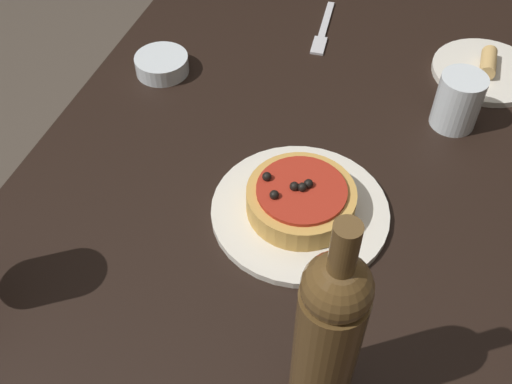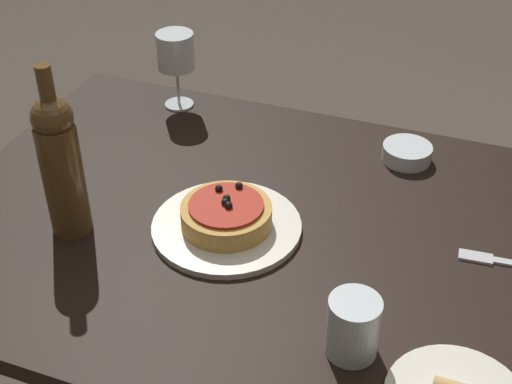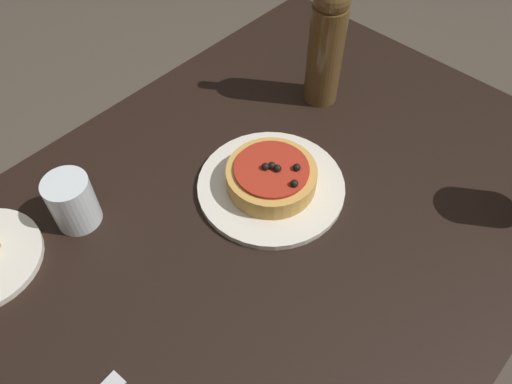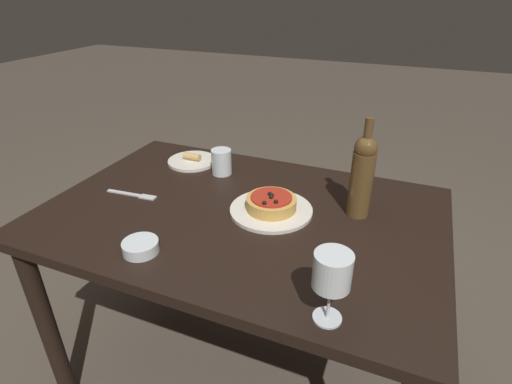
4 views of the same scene
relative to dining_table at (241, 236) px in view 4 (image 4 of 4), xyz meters
The scene contains 10 objects.
ground_plane 0.66m from the dining_table, ahead, with size 14.00×14.00×0.00m, color #4C4238.
dining_table is the anchor object (origin of this frame).
dinner_plate 0.14m from the dining_table, 160.22° to the right, with size 0.27×0.27×0.01m.
pizza 0.16m from the dining_table, 160.35° to the right, with size 0.16×0.16×0.06m.
wine_glass 0.56m from the dining_table, 136.48° to the left, with size 0.08×0.08×0.18m.
wine_bottle 0.45m from the dining_table, 160.30° to the right, with size 0.07×0.07×0.32m.
water_cup 0.33m from the dining_table, 51.36° to the right, with size 0.08×0.08×0.10m.
side_bowl 0.37m from the dining_table, 61.65° to the left, with size 0.10×0.10×0.03m.
fork 0.40m from the dining_table, ahead, with size 0.19×0.03×0.00m.
side_plate 0.46m from the dining_table, 38.87° to the right, with size 0.20×0.20×0.04m.
Camera 4 is at (-0.47, 1.02, 1.43)m, focal length 28.00 mm.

